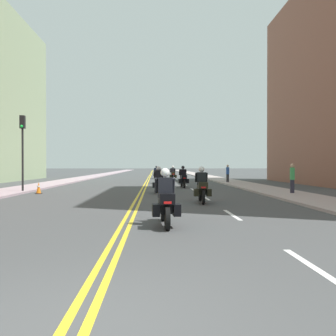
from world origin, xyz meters
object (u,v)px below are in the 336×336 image
(pedestrian_0, at_px, (292,179))
(motorcycle_2, at_px, (159,182))
(traffic_light_near, at_px, (23,140))
(pedestrian_1, at_px, (228,174))
(motorcycle_6, at_px, (156,173))
(motorcycle_1, at_px, (202,188))
(traffic_cone_0, at_px, (39,188))
(motorcycle_5, at_px, (173,175))
(motorcycle_3, at_px, (183,179))
(motorcycle_4, at_px, (159,177))
(motorcycle_0, at_px, (165,202))

(pedestrian_0, bearing_deg, motorcycle_2, 91.97)
(traffic_light_near, relative_size, pedestrian_1, 2.71)
(motorcycle_6, bearing_deg, motorcycle_1, -87.61)
(traffic_cone_0, bearing_deg, motorcycle_6, 72.28)
(motorcycle_5, relative_size, traffic_light_near, 0.47)
(motorcycle_3, relative_size, pedestrian_1, 1.26)
(traffic_cone_0, distance_m, traffic_light_near, 3.25)
(motorcycle_2, xyz_separation_m, pedestrian_1, (6.66, 11.07, 0.25))
(motorcycle_6, relative_size, traffic_cone_0, 3.25)
(traffic_cone_0, distance_m, pedestrian_1, 17.87)
(motorcycle_4, xyz_separation_m, traffic_light_near, (-8.50, -10.30, 2.63))
(motorcycle_3, xyz_separation_m, motorcycle_5, (-0.20, 11.07, -0.01))
(traffic_cone_0, xyz_separation_m, pedestrian_0, (14.81, -1.45, 0.59))
(traffic_cone_0, height_order, pedestrian_1, pedestrian_1)
(motorcycle_3, distance_m, pedestrian_1, 7.73)
(motorcycle_6, relative_size, traffic_light_near, 0.47)
(motorcycle_4, distance_m, motorcycle_6, 11.27)
(motorcycle_3, distance_m, motorcycle_4, 6.11)
(motorcycle_6, height_order, traffic_cone_0, motorcycle_6)
(traffic_light_near, bearing_deg, motorcycle_5, 56.94)
(motorcycle_0, bearing_deg, traffic_light_near, 122.91)
(motorcycle_4, bearing_deg, pedestrian_1, 0.64)
(pedestrian_0, bearing_deg, traffic_cone_0, 98.75)
(motorcycle_0, relative_size, motorcycle_4, 1.01)
(motorcycle_2, distance_m, motorcycle_5, 16.12)
(motorcycle_2, relative_size, motorcycle_6, 0.96)
(motorcycle_0, bearing_deg, traffic_cone_0, 120.43)
(motorcycle_0, xyz_separation_m, pedestrian_1, (6.58, 22.34, 0.25))
(pedestrian_0, distance_m, pedestrian_1, 12.78)
(motorcycle_0, height_order, motorcycle_5, motorcycle_5)
(motorcycle_1, height_order, motorcycle_3, motorcycle_3)
(motorcycle_1, distance_m, motorcycle_6, 27.71)
(motorcycle_2, height_order, motorcycle_5, motorcycle_5)
(pedestrian_0, bearing_deg, pedestrian_1, 18.72)
(traffic_light_near, distance_m, pedestrian_1, 18.55)
(pedestrian_1, bearing_deg, motorcycle_3, 140.33)
(motorcycle_1, xyz_separation_m, motorcycle_5, (-0.17, 21.61, -0.01))
(motorcycle_5, xyz_separation_m, pedestrian_0, (5.91, -17.71, 0.26))
(motorcycle_0, height_order, pedestrian_1, pedestrian_1)
(motorcycle_4, distance_m, traffic_cone_0, 13.21)
(motorcycle_6, bearing_deg, motorcycle_0, -91.41)
(motorcycle_1, bearing_deg, motorcycle_3, 91.87)
(motorcycle_0, distance_m, motorcycle_3, 16.34)
(motorcycle_6, bearing_deg, traffic_light_near, -112.77)
(motorcycle_2, bearing_deg, motorcycle_4, 88.78)
(motorcycle_2, xyz_separation_m, pedestrian_0, (7.63, -1.68, 0.27))
(traffic_cone_0, bearing_deg, pedestrian_0, -5.61)
(traffic_cone_0, xyz_separation_m, traffic_light_near, (-1.21, 0.71, 2.93))
(motorcycle_1, xyz_separation_m, traffic_light_near, (-10.28, 6.07, 2.60))
(traffic_light_near, bearing_deg, motorcycle_6, 68.87)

